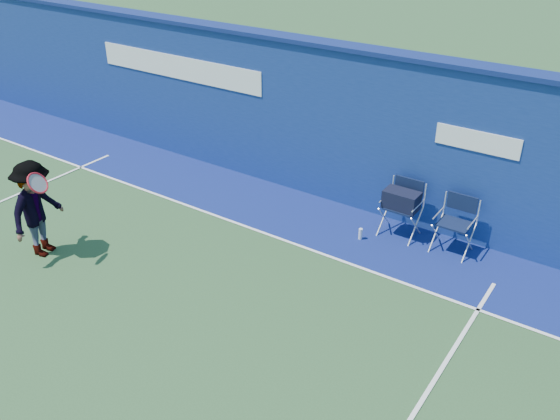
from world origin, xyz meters
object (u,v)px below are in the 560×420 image
Objects in this scene: directors_chair_left at (401,214)px; directors_chair_right at (453,235)px; tennis_player at (37,209)px; water_bottle at (360,234)px.

directors_chair_left is 1.04× the size of directors_chair_right.
water_bottle is at bearing 38.79° from tennis_player.
directors_chair_right is at bearing 34.79° from tennis_player.
tennis_player reaches higher than directors_chair_left.
tennis_player is (-4.78, -3.98, 0.43)m from directors_chair_left.
directors_chair_right is 4.57× the size of water_bottle.
directors_chair_right is at bearing 1.02° from directors_chair_left.
tennis_player is at bearing -140.22° from directors_chair_left.
tennis_player is at bearing -141.21° from water_bottle.
water_bottle is 5.55m from tennis_player.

